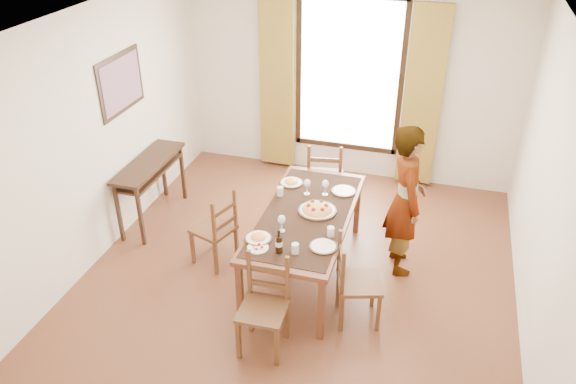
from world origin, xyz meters
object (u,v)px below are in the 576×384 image
(man, at_px, (406,200))
(pasta_platter, at_px, (317,208))
(console_table, at_px, (150,170))
(dining_table, at_px, (306,218))

(man, bearing_deg, pasta_platter, 94.35)
(console_table, relative_size, dining_table, 0.61)
(console_table, bearing_deg, pasta_platter, -11.61)
(console_table, height_order, dining_table, console_table)
(man, bearing_deg, dining_table, 95.40)
(console_table, relative_size, man, 0.71)
(dining_table, bearing_deg, man, 22.89)
(dining_table, height_order, man, man)
(console_table, distance_m, dining_table, 2.14)
(dining_table, xyz_separation_m, pasta_platter, (0.11, 0.06, 0.11))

